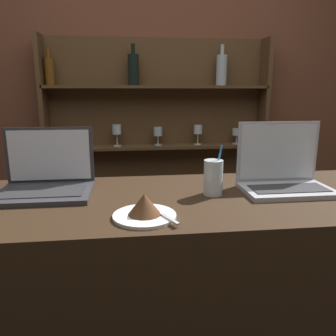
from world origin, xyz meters
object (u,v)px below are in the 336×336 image
object	(u,v)px
cake_plate	(145,209)
water_glass	(213,177)
laptop_near	(46,180)
laptop_far	(283,174)

from	to	relation	value
cake_plate	water_glass	bearing A→B (deg)	36.97
laptop_near	laptop_far	bearing A→B (deg)	-4.27
water_glass	laptop_near	bearing A→B (deg)	170.99
cake_plate	laptop_far	bearing A→B (deg)	22.58
laptop_near	laptop_far	distance (m)	0.89
cake_plate	water_glass	world-z (taller)	water_glass
laptop_near	laptop_far	xyz separation A→B (m)	(0.89, -0.07, 0.01)
water_glass	cake_plate	bearing A→B (deg)	-143.03
laptop_near	water_glass	distance (m)	0.61
laptop_near	cake_plate	bearing A→B (deg)	-39.83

